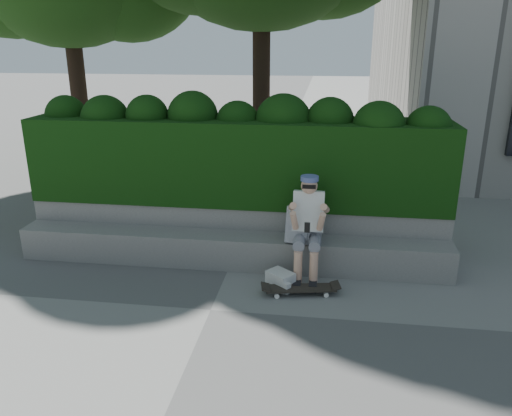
# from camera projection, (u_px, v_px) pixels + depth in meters

# --- Properties ---
(ground) EXTENTS (80.00, 80.00, 0.00)m
(ground) POSITION_uv_depth(u_px,v_px,m) (211.00, 310.00, 5.86)
(ground) COLOR slate
(ground) RESTS_ON ground
(bench_ledge) EXTENTS (6.00, 0.45, 0.45)m
(bench_ledge) POSITION_uv_depth(u_px,v_px,m) (230.00, 250.00, 6.96)
(bench_ledge) COLOR gray
(bench_ledge) RESTS_ON ground
(planter_wall) EXTENTS (6.00, 0.50, 0.75)m
(planter_wall) POSITION_uv_depth(u_px,v_px,m) (236.00, 228.00, 7.36)
(planter_wall) COLOR gray
(planter_wall) RESTS_ON ground
(hedge) EXTENTS (6.00, 1.00, 1.20)m
(hedge) POSITION_uv_depth(u_px,v_px,m) (238.00, 160.00, 7.25)
(hedge) COLOR black
(hedge) RESTS_ON planter_wall
(person) EXTENTS (0.40, 0.76, 1.38)m
(person) POSITION_uv_depth(u_px,v_px,m) (308.00, 223.00, 6.48)
(person) COLOR slate
(person) RESTS_ON ground
(skateboard) EXTENTS (0.90, 0.38, 0.09)m
(skateboard) POSITION_uv_depth(u_px,v_px,m) (301.00, 289.00, 6.20)
(skateboard) COLOR black
(skateboard) RESTS_ON ground
(backpack_plaid) EXTENTS (0.36, 0.24, 0.48)m
(backpack_plaid) POSITION_uv_depth(u_px,v_px,m) (299.00, 225.00, 6.59)
(backpack_plaid) COLOR silver
(backpack_plaid) RESTS_ON bench_ledge
(backpack_ground) EXTENTS (0.40, 0.39, 0.21)m
(backpack_ground) POSITION_uv_depth(u_px,v_px,m) (280.00, 280.00, 6.36)
(backpack_ground) COLOR silver
(backpack_ground) RESTS_ON ground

